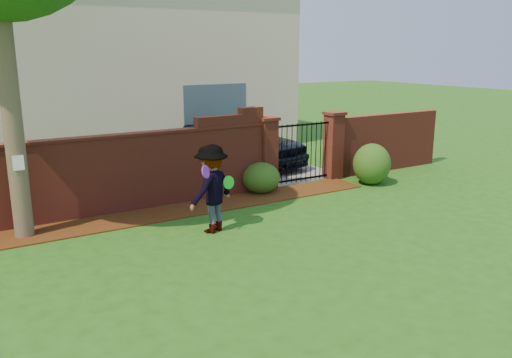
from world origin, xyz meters
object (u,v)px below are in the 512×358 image
car (248,141)px  frisbee_purple (206,172)px  man (213,189)px  frisbee_green (228,182)px

car → frisbee_purple: size_ratio=17.96×
man → frisbee_green: bearing=150.0°
car → man: size_ratio=2.62×
man → car: bearing=-149.6°
frisbee_green → frisbee_purple: bearing=-158.7°
frisbee_purple → frisbee_green: size_ratio=0.96×
frisbee_purple → frisbee_green: 0.74m
car → man: 6.23m
man → frisbee_purple: 0.60m
car → man: (-3.76, -4.97, 0.09)m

